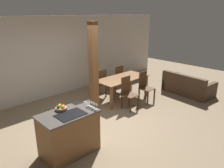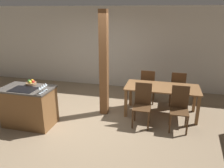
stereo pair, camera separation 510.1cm
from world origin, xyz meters
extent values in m
plane|color=#847056|center=(0.00, 0.00, 0.00)|extent=(16.00, 16.00, 0.00)
cube|color=beige|center=(0.00, 2.80, 1.35)|extent=(11.20, 0.08, 2.70)
cube|color=brown|center=(-1.22, -0.42, 0.44)|extent=(1.12, 0.67, 0.87)
cube|color=#4C4742|center=(-1.22, -0.42, 0.89)|extent=(1.16, 0.71, 0.04)
cube|color=black|center=(-1.22, -0.53, 0.92)|extent=(0.56, 0.40, 0.01)
cylinder|color=#99704C|center=(-1.23, -0.21, 0.95)|extent=(0.24, 0.24, 0.05)
sphere|color=red|center=(-1.18, -0.20, 0.99)|extent=(0.07, 0.07, 0.07)
sphere|color=gold|center=(-1.24, -0.16, 0.99)|extent=(0.08, 0.08, 0.08)
sphere|color=#3D8E38|center=(-1.29, -0.20, 0.99)|extent=(0.08, 0.08, 0.08)
sphere|color=yellow|center=(-1.22, -0.26, 0.99)|extent=(0.07, 0.07, 0.07)
cylinder|color=silver|center=(-0.71, -0.70, 0.92)|extent=(0.06, 0.06, 0.00)
cylinder|color=silver|center=(-0.71, -0.70, 0.97)|extent=(0.01, 0.01, 0.09)
cone|color=silver|center=(-0.71, -0.70, 1.05)|extent=(0.07, 0.07, 0.06)
cylinder|color=silver|center=(-0.71, -0.61, 0.92)|extent=(0.06, 0.06, 0.00)
cylinder|color=silver|center=(-0.71, -0.61, 0.97)|extent=(0.01, 0.01, 0.09)
cone|color=silver|center=(-0.71, -0.61, 1.05)|extent=(0.07, 0.07, 0.06)
cylinder|color=silver|center=(-0.71, -0.53, 0.92)|extent=(0.06, 0.06, 0.00)
cylinder|color=silver|center=(-0.71, -0.53, 0.97)|extent=(0.01, 0.01, 0.09)
cone|color=silver|center=(-0.71, -0.53, 1.05)|extent=(0.07, 0.07, 0.06)
cylinder|color=silver|center=(-0.71, -0.45, 0.92)|extent=(0.06, 0.06, 0.00)
cylinder|color=silver|center=(-0.71, -0.45, 0.97)|extent=(0.01, 0.01, 0.09)
cone|color=silver|center=(-0.71, -0.45, 1.05)|extent=(0.07, 0.07, 0.06)
cube|color=brown|center=(1.72, 0.88, 0.73)|extent=(1.82, 0.85, 0.03)
cube|color=brown|center=(0.88, 0.52, 0.36)|extent=(0.07, 0.07, 0.72)
cube|color=brown|center=(2.57, 0.52, 0.36)|extent=(0.07, 0.07, 0.72)
cube|color=brown|center=(0.88, 1.24, 0.36)|extent=(0.07, 0.07, 0.72)
cube|color=brown|center=(2.57, 1.24, 0.36)|extent=(0.07, 0.07, 0.72)
cube|color=#472D19|center=(1.31, 0.15, 0.45)|extent=(0.40, 0.40, 0.02)
cube|color=#472D19|center=(1.31, 0.34, 0.72)|extent=(0.38, 0.02, 0.53)
cube|color=#472D19|center=(1.13, -0.02, 0.22)|extent=(0.04, 0.04, 0.44)
cube|color=#472D19|center=(1.49, -0.02, 0.22)|extent=(0.04, 0.04, 0.44)
cube|color=#472D19|center=(1.13, 0.33, 0.22)|extent=(0.04, 0.04, 0.44)
cube|color=#472D19|center=(1.49, 0.33, 0.22)|extent=(0.04, 0.04, 0.44)
cube|color=#472D19|center=(2.13, 0.15, 0.45)|extent=(0.40, 0.40, 0.02)
cube|color=#472D19|center=(2.13, 0.34, 0.72)|extent=(0.38, 0.02, 0.53)
cube|color=#472D19|center=(1.95, -0.02, 0.22)|extent=(0.04, 0.04, 0.44)
cube|color=#472D19|center=(2.31, -0.02, 0.22)|extent=(0.04, 0.04, 0.44)
cube|color=#472D19|center=(1.95, 0.33, 0.22)|extent=(0.04, 0.04, 0.44)
cube|color=#472D19|center=(2.31, 0.33, 0.22)|extent=(0.04, 0.04, 0.44)
cube|color=#472D19|center=(1.31, 1.60, 0.45)|extent=(0.40, 0.40, 0.02)
cube|color=#472D19|center=(1.31, 1.41, 0.72)|extent=(0.38, 0.02, 0.53)
cube|color=#472D19|center=(1.49, 1.78, 0.22)|extent=(0.04, 0.04, 0.44)
cube|color=#472D19|center=(1.13, 1.78, 0.22)|extent=(0.04, 0.04, 0.44)
cube|color=#472D19|center=(1.49, 1.43, 0.22)|extent=(0.04, 0.04, 0.44)
cube|color=#472D19|center=(1.13, 1.43, 0.22)|extent=(0.04, 0.04, 0.44)
cube|color=#472D19|center=(2.13, 1.60, 0.45)|extent=(0.40, 0.40, 0.02)
cube|color=#472D19|center=(2.13, 1.41, 0.72)|extent=(0.38, 0.02, 0.53)
cube|color=#472D19|center=(2.31, 1.78, 0.22)|extent=(0.04, 0.04, 0.44)
cube|color=#472D19|center=(1.95, 1.78, 0.22)|extent=(0.04, 0.04, 0.44)
cube|color=#472D19|center=(2.31, 1.43, 0.22)|extent=(0.04, 0.04, 0.44)
cube|color=#472D19|center=(1.95, 1.43, 0.22)|extent=(0.04, 0.04, 0.44)
cube|color=#473323|center=(3.85, -0.40, 0.20)|extent=(1.03, 1.76, 0.40)
cube|color=#473323|center=(3.49, -0.37, 0.58)|extent=(0.31, 1.70, 0.35)
cube|color=#473323|center=(3.78, -1.17, 0.27)|extent=(0.90, 0.22, 0.54)
cube|color=#473323|center=(3.92, 0.38, 0.27)|extent=(0.90, 0.22, 0.54)
cube|color=brown|center=(0.29, 0.60, 1.30)|extent=(0.19, 0.19, 2.59)
camera|label=1|loc=(-3.30, -3.85, 2.82)|focal=35.00mm
camera|label=2|loc=(1.76, -4.41, 2.56)|focal=35.00mm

